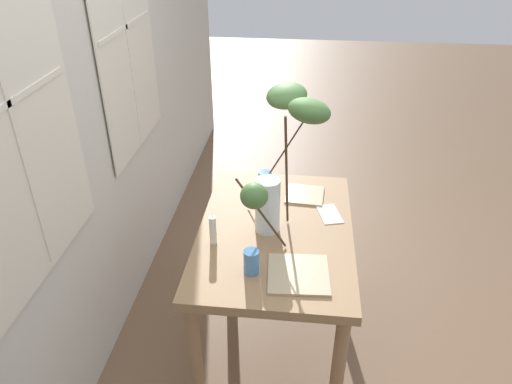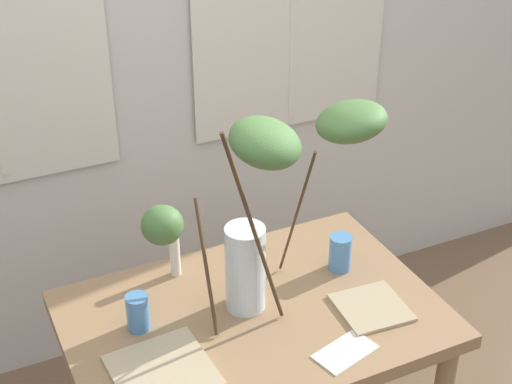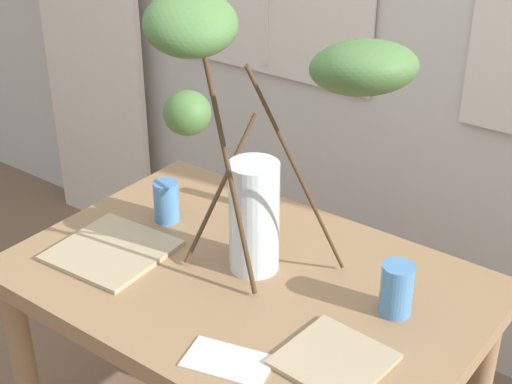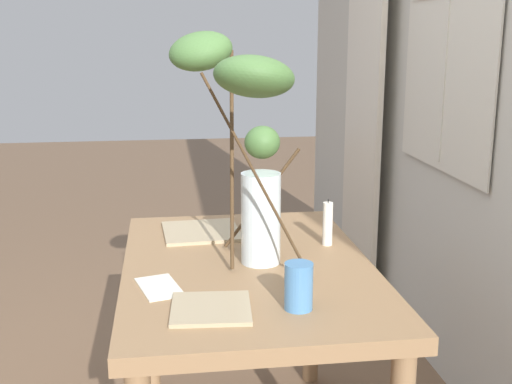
{
  "view_description": "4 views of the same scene",
  "coord_description": "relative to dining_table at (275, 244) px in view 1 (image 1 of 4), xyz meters",
  "views": [
    {
      "loc": [
        -2.0,
        -0.11,
        2.16
      ],
      "look_at": [
        -0.07,
        0.09,
        0.98
      ],
      "focal_mm": 33.66,
      "sensor_mm": 36.0,
      "label": 1
    },
    {
      "loc": [
        -0.78,
        -1.66,
        2.23
      ],
      "look_at": [
        0.05,
        0.08,
        1.1
      ],
      "focal_mm": 52.58,
      "sensor_mm": 36.0,
      "label": 2
    },
    {
      "loc": [
        0.96,
        -1.23,
        1.79
      ],
      "look_at": [
        0.04,
        -0.01,
        0.97
      ],
      "focal_mm": 53.13,
      "sensor_mm": 36.0,
      "label": 3
    },
    {
      "loc": [
        1.95,
        -0.25,
        1.44
      ],
      "look_at": [
        0.03,
        0.02,
        0.96
      ],
      "focal_mm": 45.99,
      "sensor_mm": 36.0,
      "label": 4
    }
  ],
  "objects": [
    {
      "name": "drinking_glass_blue_right",
      "position": [
        0.36,
        0.09,
        0.16
      ],
      "size": [
        0.08,
        0.08,
        0.13
      ],
      "primitive_type": "cylinder",
      "color": "#4C84BC",
      "rests_on": "dining_table"
    },
    {
      "name": "plate_square_right",
      "position": [
        0.34,
        -0.14,
        0.1
      ],
      "size": [
        0.22,
        0.22,
        0.01
      ],
      "primitive_type": "cube",
      "rotation": [
        0.0,
        0.0,
        -0.07
      ],
      "color": "tan",
      "rests_on": "dining_table"
    },
    {
      "name": "pillar_candle",
      "position": [
        -0.15,
        0.3,
        0.17
      ],
      "size": [
        0.03,
        0.03,
        0.16
      ],
      "color": "silver",
      "rests_on": "dining_table"
    },
    {
      "name": "vase_with_branches",
      "position": [
        0.05,
        -0.01,
        0.51
      ],
      "size": [
        0.75,
        0.43,
        0.75
      ],
      "color": "silver",
      "rests_on": "dining_table"
    },
    {
      "name": "back_wall_with_windows",
      "position": [
        0.0,
        0.95,
        0.74
      ],
      "size": [
        5.79,
        0.14,
        2.73
      ],
      "color": "beige",
      "rests_on": "ground"
    },
    {
      "name": "napkin_folded",
      "position": [
        0.17,
        -0.28,
        0.1
      ],
      "size": [
        0.21,
        0.15,
        0.0
      ],
      "primitive_type": "cube",
      "rotation": [
        0.0,
        0.0,
        0.26
      ],
      "color": "silver",
      "rests_on": "dining_table"
    },
    {
      "name": "ground",
      "position": [
        0.0,
        0.0,
        -0.63
      ],
      "size": [
        14.0,
        14.0,
        0.0
      ],
      "primitive_type": "plane",
      "color": "brown"
    },
    {
      "name": "drinking_glass_blue_left",
      "position": [
        -0.34,
        0.09,
        0.16
      ],
      "size": [
        0.07,
        0.07,
        0.12
      ],
      "primitive_type": "cylinder",
      "color": "#4C84BC",
      "rests_on": "dining_table"
    },
    {
      "name": "plate_square_left",
      "position": [
        -0.34,
        -0.13,
        0.1
      ],
      "size": [
        0.29,
        0.29,
        0.01
      ],
      "primitive_type": "cube",
      "rotation": [
        0.0,
        0.0,
        0.06
      ],
      "color": "tan",
      "rests_on": "dining_table"
    },
    {
      "name": "dining_table",
      "position": [
        0.0,
        0.0,
        0.0
      ],
      "size": [
        1.15,
        0.78,
        0.72
      ],
      "color": "#93704C",
      "rests_on": "ground"
    }
  ]
}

